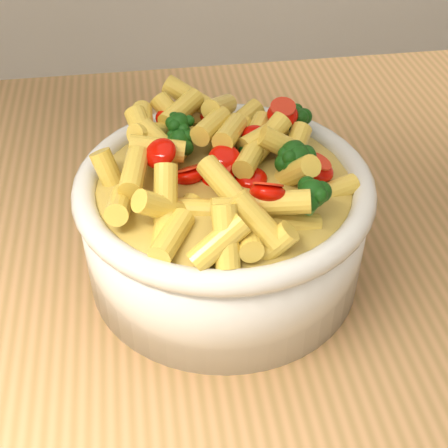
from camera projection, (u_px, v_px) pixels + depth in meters
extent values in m
cube|color=#B37F4D|center=(275.00, 267.00, 0.60)|extent=(1.20, 0.80, 0.04)
cylinder|color=silver|center=(224.00, 228.00, 0.54)|extent=(0.24, 0.24, 0.10)
ellipsoid|color=silver|center=(224.00, 253.00, 0.56)|extent=(0.22, 0.22, 0.04)
torus|color=silver|center=(224.00, 184.00, 0.51)|extent=(0.25, 0.25, 0.02)
ellipsoid|color=#EAC24F|center=(224.00, 184.00, 0.51)|extent=(0.21, 0.21, 0.02)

